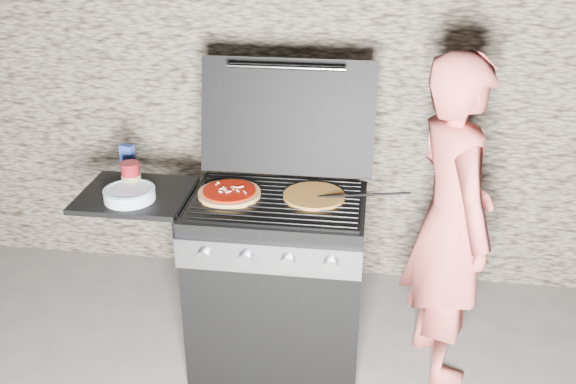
# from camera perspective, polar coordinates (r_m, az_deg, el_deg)

# --- Properties ---
(ground) EXTENTS (50.00, 50.00, 0.00)m
(ground) POSITION_cam_1_polar(r_m,az_deg,el_deg) (3.40, -0.86, -14.55)
(ground) COLOR #5A5958
(stone_wall) EXTENTS (8.00, 0.35, 1.80)m
(stone_wall) POSITION_cam_1_polar(r_m,az_deg,el_deg) (3.86, 1.37, 6.03)
(stone_wall) COLOR tan
(stone_wall) RESTS_ON ground
(gas_grill) EXTENTS (1.34, 0.79, 0.91)m
(gas_grill) POSITION_cam_1_polar(r_m,az_deg,el_deg) (3.17, -5.43, -7.78)
(gas_grill) COLOR black
(gas_grill) RESTS_ON ground
(pizza_topped) EXTENTS (0.34, 0.34, 0.03)m
(pizza_topped) POSITION_cam_1_polar(r_m,az_deg,el_deg) (2.94, -5.23, -0.04)
(pizza_topped) COLOR tan
(pizza_topped) RESTS_ON gas_grill
(pizza_plain) EXTENTS (0.31, 0.31, 0.02)m
(pizza_plain) POSITION_cam_1_polar(r_m,az_deg,el_deg) (2.91, 2.33, -0.34)
(pizza_plain) COLOR #B49036
(pizza_plain) RESTS_ON gas_grill
(sauce_jar) EXTENTS (0.10, 0.10, 0.14)m
(sauce_jar) POSITION_cam_1_polar(r_m,az_deg,el_deg) (3.07, -13.78, 1.37)
(sauce_jar) COLOR maroon
(sauce_jar) RESTS_ON gas_grill
(blue_carton) EXTENTS (0.07, 0.05, 0.14)m
(blue_carton) POSITION_cam_1_polar(r_m,az_deg,el_deg) (3.27, -14.05, 2.90)
(blue_carton) COLOR navy
(blue_carton) RESTS_ON gas_grill
(plate_stack) EXTENTS (0.25, 0.25, 0.05)m
(plate_stack) POSITION_cam_1_polar(r_m,az_deg,el_deg) (2.99, -13.91, -0.20)
(plate_stack) COLOR silver
(plate_stack) RESTS_ON gas_grill
(person) EXTENTS (0.54, 0.67, 1.59)m
(person) POSITION_cam_1_polar(r_m,az_deg,el_deg) (3.03, 14.22, -2.67)
(person) COLOR #DF5D56
(person) RESTS_ON ground
(tongs) EXTENTS (0.43, 0.07, 0.09)m
(tongs) POSITION_cam_1_polar(r_m,az_deg,el_deg) (2.85, 6.53, -0.30)
(tongs) COLOR black
(tongs) RESTS_ON gas_grill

